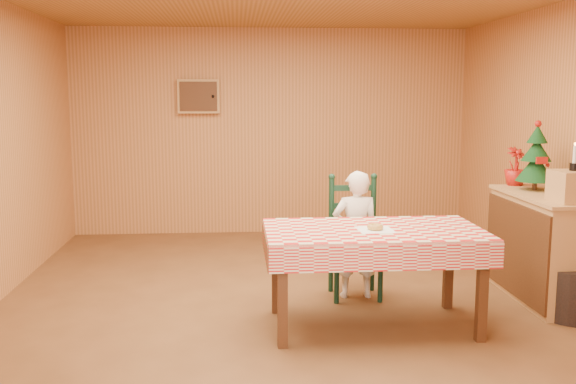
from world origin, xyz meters
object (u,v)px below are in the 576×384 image
object	(u,v)px
ladder_chair	(354,240)
christmas_tree	(536,159)
shelf_unit	(543,247)
dining_table	(373,239)
seated_child	(356,235)
storage_bin	(574,294)
crate	(573,186)

from	to	relation	value
ladder_chair	christmas_tree	bearing A→B (deg)	0.03
ladder_chair	shelf_unit	bearing A→B (deg)	-8.76
dining_table	shelf_unit	bearing A→B (deg)	18.42
dining_table	shelf_unit	world-z (taller)	shelf_unit
dining_table	ladder_chair	world-z (taller)	ladder_chair
dining_table	shelf_unit	xyz separation A→B (m)	(1.62, 0.54, -0.22)
seated_child	storage_bin	xyz separation A→B (m)	(1.63, -0.71, -0.35)
crate	christmas_tree	xyz separation A→B (m)	(-0.00, 0.65, 0.16)
seated_child	storage_bin	size ratio (longest dim) A/B	2.70
ladder_chair	seated_child	bearing A→B (deg)	-90.00
ladder_chair	seated_child	size ratio (longest dim) A/B	0.96
ladder_chair	christmas_tree	world-z (taller)	christmas_tree
seated_child	christmas_tree	xyz separation A→B (m)	(1.62, 0.06, 0.65)
dining_table	storage_bin	world-z (taller)	dining_table
dining_table	storage_bin	bearing A→B (deg)	0.83
storage_bin	crate	bearing A→B (deg)	91.98
shelf_unit	storage_bin	xyz separation A→B (m)	(0.01, -0.51, -0.26)
dining_table	ladder_chair	size ratio (longest dim) A/B	1.53
ladder_chair	shelf_unit	distance (m)	1.64
ladder_chair	seated_child	world-z (taller)	seated_child
dining_table	christmas_tree	world-z (taller)	christmas_tree
christmas_tree	ladder_chair	bearing A→B (deg)	-179.97
dining_table	christmas_tree	distance (m)	1.88
seated_child	christmas_tree	distance (m)	1.75
shelf_unit	crate	distance (m)	0.71
crate	storage_bin	bearing A→B (deg)	-88.02
crate	storage_bin	distance (m)	0.85
ladder_chair	crate	xyz separation A→B (m)	(1.62, -0.65, 0.55)
shelf_unit	christmas_tree	bearing A→B (deg)	88.02
ladder_chair	storage_bin	xyz separation A→B (m)	(1.63, -0.76, -0.29)
ladder_chair	dining_table	bearing A→B (deg)	-90.00
seated_child	storage_bin	world-z (taller)	seated_child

